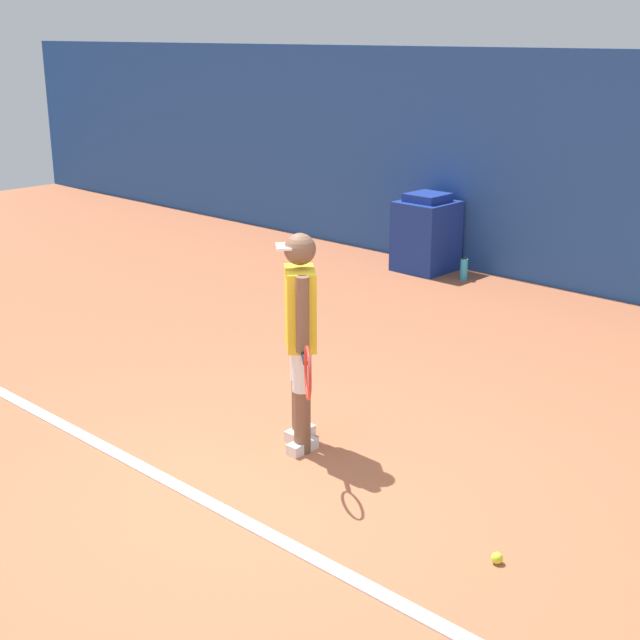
{
  "coord_description": "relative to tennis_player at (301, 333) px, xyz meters",
  "views": [
    {
      "loc": [
        3.77,
        -3.51,
        2.87
      ],
      "look_at": [
        -0.34,
        0.89,
        0.91
      ],
      "focal_mm": 50.0,
      "sensor_mm": 36.0,
      "label": 1
    }
  ],
  "objects": [
    {
      "name": "ground_plane",
      "position": [
        0.33,
        -0.68,
        -0.87
      ],
      "size": [
        24.0,
        24.0,
        0.0
      ],
      "primitive_type": "plane",
      "color": "#B76642"
    },
    {
      "name": "court_baseline",
      "position": [
        0.33,
        -1.0,
        -0.86
      ],
      "size": [
        21.6,
        0.1,
        0.01
      ],
      "color": "white",
      "rests_on": "ground_plane"
    },
    {
      "name": "tennis_player",
      "position": [
        0.0,
        0.0,
        0.0
      ],
      "size": [
        0.78,
        0.71,
        1.57
      ],
      "rotation": [
        0.0,
        0.0,
        -0.72
      ],
      "color": "brown",
      "rests_on": "ground_plane"
    },
    {
      "name": "tennis_ball",
      "position": [
        1.85,
        -0.32,
        -0.83
      ],
      "size": [
        0.07,
        0.07,
        0.07
      ],
      "color": "#D1E533",
      "rests_on": "ground_plane"
    },
    {
      "name": "covered_chair",
      "position": [
        -2.34,
        4.64,
        -0.41
      ],
      "size": [
        0.64,
        0.66,
        0.97
      ],
      "color": "navy",
      "rests_on": "ground_plane"
    },
    {
      "name": "water_bottle",
      "position": [
        -1.73,
        4.59,
        -0.73
      ],
      "size": [
        0.09,
        0.09,
        0.28
      ],
      "color": "#33ADD6",
      "rests_on": "ground_plane"
    }
  ]
}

